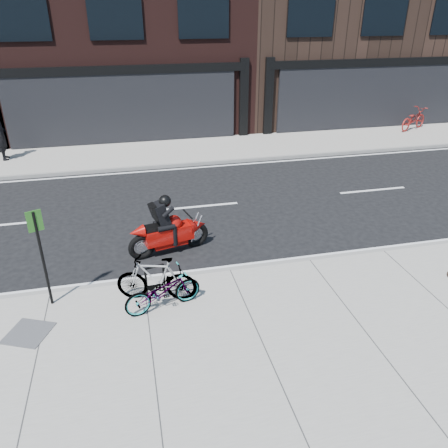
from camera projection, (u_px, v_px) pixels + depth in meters
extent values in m
plane|color=black|center=(213.00, 236.00, 12.01)|extent=(120.00, 120.00, 0.00)
cube|color=gray|center=(271.00, 364.00, 7.62)|extent=(60.00, 6.00, 0.13)
cube|color=gray|center=(177.00, 151.00, 18.73)|extent=(60.00, 3.50, 0.13)
cylinder|color=black|center=(146.00, 284.00, 9.09)|extent=(0.05, 0.05, 0.71)
cylinder|color=black|center=(164.00, 279.00, 9.25)|extent=(0.05, 0.05, 0.71)
cylinder|color=black|center=(154.00, 267.00, 9.01)|extent=(0.39, 0.15, 0.05)
imported|color=gray|center=(163.00, 291.00, 8.75)|extent=(1.69, 0.94, 0.84)
imported|color=gray|center=(156.00, 279.00, 8.99)|extent=(1.74, 0.92, 1.01)
torus|color=black|center=(196.00, 235.00, 11.36)|extent=(0.69, 0.30, 0.68)
torus|color=black|center=(142.00, 247.00, 10.78)|extent=(0.69, 0.30, 0.68)
cube|color=#8E0A06|center=(169.00, 234.00, 10.97)|extent=(1.29, 0.67, 0.39)
cone|color=#8E0A06|center=(197.00, 225.00, 11.26)|extent=(0.56, 0.55, 0.45)
sphere|color=#8E0A06|center=(174.00, 223.00, 10.92)|extent=(0.41, 0.41, 0.41)
cube|color=black|center=(156.00, 227.00, 10.74)|extent=(0.62, 0.41, 0.12)
cylinder|color=silver|center=(145.00, 243.00, 11.00)|extent=(0.57, 0.22, 0.09)
cube|color=black|center=(161.00, 214.00, 10.64)|extent=(0.48, 0.45, 0.61)
cube|color=black|center=(154.00, 212.00, 10.54)|extent=(0.31, 0.36, 0.41)
sphere|color=black|center=(165.00, 201.00, 10.55)|extent=(0.30, 0.30, 0.30)
imported|color=black|center=(1.00, 135.00, 17.14)|extent=(0.58, 0.78, 1.95)
imported|color=maroon|center=(414.00, 119.00, 21.52)|extent=(2.10, 1.52, 1.05)
cube|color=#4D4D4F|center=(28.00, 333.00, 8.24)|extent=(0.99, 0.99, 0.02)
cylinder|color=black|center=(43.00, 260.00, 8.61)|extent=(0.06, 0.06, 2.10)
cube|color=#245D1A|center=(35.00, 221.00, 8.22)|extent=(0.27, 0.12, 0.43)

